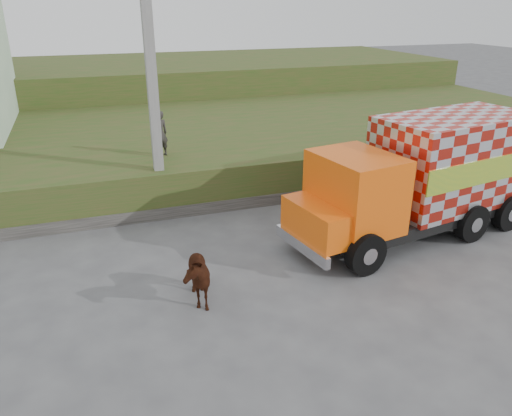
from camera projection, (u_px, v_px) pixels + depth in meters
name	position (u px, v px, depth m)	size (l,w,h in m)	color
ground	(231.00, 273.00, 12.87)	(120.00, 120.00, 0.00)	#474749
embankment	(163.00, 147.00, 21.30)	(40.00, 12.00, 1.50)	#2B4D19
embankment_far	(130.00, 87.00, 31.47)	(40.00, 12.00, 3.00)	#2B4D19
retaining_strip	(132.00, 215.00, 15.84)	(16.00, 0.50, 0.40)	#595651
utility_pole	(152.00, 88.00, 15.01)	(1.20, 0.30, 8.00)	gray
cargo_truck	(426.00, 176.00, 14.54)	(8.04, 3.77, 3.45)	black
cow	(193.00, 275.00, 11.46)	(0.72, 1.58, 1.34)	black
pedestrian	(160.00, 133.00, 17.14)	(0.58, 0.38, 1.58)	#292724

